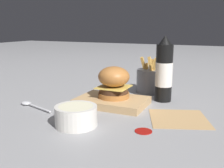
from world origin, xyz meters
TOP-DOWN VIEW (x-y plane):
  - ground_plane at (0.00, 0.00)m, footprint 6.00×6.00m
  - serving_board at (-0.03, 0.02)m, footprint 0.24×0.16m
  - burger at (-0.03, 0.01)m, footprint 0.11×0.11m
  - ketchup_bottle at (-0.18, -0.11)m, footprint 0.06×0.06m
  - fries_basket at (-0.10, -0.21)m, footprint 0.11×0.11m
  - side_bowl at (-0.02, 0.24)m, footprint 0.12×0.12m
  - spoon at (0.23, 0.15)m, footprint 0.16×0.07m
  - ketchup_puddle at (-0.20, 0.20)m, footprint 0.05×0.05m
  - parchment_square at (-0.27, 0.06)m, footprint 0.21×0.21m

SIDE VIEW (x-z plane):
  - ground_plane at x=0.00m, z-range 0.00..0.00m
  - parchment_square at x=-0.27m, z-range 0.00..0.00m
  - ketchup_puddle at x=-0.20m, z-range 0.00..0.00m
  - spoon at x=0.23m, z-range 0.00..0.01m
  - serving_board at x=-0.03m, z-range 0.00..0.02m
  - side_bowl at x=-0.02m, z-range 0.00..0.06m
  - fries_basket at x=-0.10m, z-range -0.03..0.13m
  - burger at x=-0.03m, z-range 0.03..0.13m
  - ketchup_bottle at x=-0.18m, z-range -0.01..0.23m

